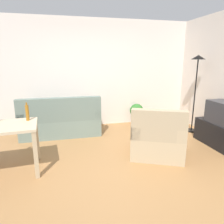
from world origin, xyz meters
TOP-DOWN VIEW (x-y plane):
  - ground_plane at (0.00, 0.00)m, footprint 5.20×4.40m
  - wall_rear at (0.00, 2.20)m, footprint 5.20×0.10m
  - couch at (-0.85, 1.59)m, footprint 1.77×0.84m
  - tv_stand at (2.25, 0.12)m, footprint 0.44×1.10m
  - tv at (2.25, 0.12)m, footprint 0.41×0.60m
  - torchiere_lamp at (2.25, 1.08)m, footprint 0.32×0.32m
  - potted_plant at (1.12, 1.90)m, footprint 0.36×0.36m
  - armchair at (0.83, 0.04)m, footprint 1.17×1.14m
  - bottle_amber at (-1.35, 0.24)m, footprint 0.05×0.05m

SIDE VIEW (x-z plane):
  - ground_plane at x=0.00m, z-range -0.02..0.00m
  - tv_stand at x=2.25m, z-range 0.00..0.48m
  - couch at x=-0.85m, z-range -0.15..0.77m
  - armchair at x=0.83m, z-range -0.14..0.78m
  - potted_plant at x=1.12m, z-range 0.05..0.62m
  - tv at x=2.25m, z-range 0.48..0.92m
  - bottle_amber at x=-1.35m, z-range 0.74..1.03m
  - wall_rear at x=0.00m, z-range 0.00..2.70m
  - torchiere_lamp at x=2.25m, z-range 0.51..2.32m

